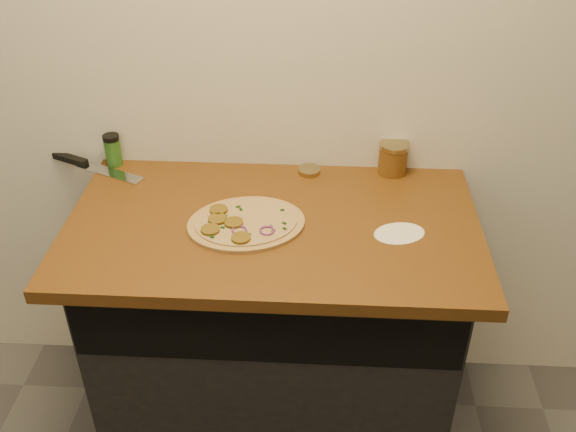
# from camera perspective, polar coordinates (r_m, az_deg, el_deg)

# --- Properties ---
(cabinet) EXTENTS (1.10, 0.60, 0.86)m
(cabinet) POSITION_cam_1_polar(r_m,az_deg,el_deg) (2.19, -1.13, -10.14)
(cabinet) COLOR black
(cabinet) RESTS_ON ground
(countertop) EXTENTS (1.20, 0.70, 0.04)m
(countertop) POSITION_cam_1_polar(r_m,az_deg,el_deg) (1.87, -1.36, -0.91)
(countertop) COLOR brown
(countertop) RESTS_ON cabinet
(pizza) EXTENTS (0.40, 0.40, 0.02)m
(pizza) POSITION_cam_1_polar(r_m,az_deg,el_deg) (1.84, -3.86, -0.64)
(pizza) COLOR tan
(pizza) RESTS_ON countertop
(chefs_knife) EXTENTS (0.34, 0.18, 0.02)m
(chefs_knife) POSITION_cam_1_polar(r_m,az_deg,el_deg) (2.22, -17.29, 4.33)
(chefs_knife) COLOR #B7BAC1
(chefs_knife) RESTS_ON countertop
(mason_jar_lid) EXTENTS (0.09, 0.09, 0.02)m
(mason_jar_lid) POSITION_cam_1_polar(r_m,az_deg,el_deg) (2.09, 1.89, 4.05)
(mason_jar_lid) COLOR #9B8A5A
(mason_jar_lid) RESTS_ON countertop
(salsa_jar) EXTENTS (0.10, 0.10, 0.11)m
(salsa_jar) POSITION_cam_1_polar(r_m,az_deg,el_deg) (2.10, 9.32, 5.13)
(salsa_jar) COLOR #A51310
(salsa_jar) RESTS_ON countertop
(spice_shaker) EXTENTS (0.05, 0.05, 0.11)m
(spice_shaker) POSITION_cam_1_polar(r_m,az_deg,el_deg) (2.19, -15.31, 5.70)
(spice_shaker) COLOR #285C1D
(spice_shaker) RESTS_ON countertop
(flour_spill) EXTENTS (0.19, 0.19, 0.00)m
(flour_spill) POSITION_cam_1_polar(r_m,az_deg,el_deg) (1.84, 9.86, -1.53)
(flour_spill) COLOR white
(flour_spill) RESTS_ON countertop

